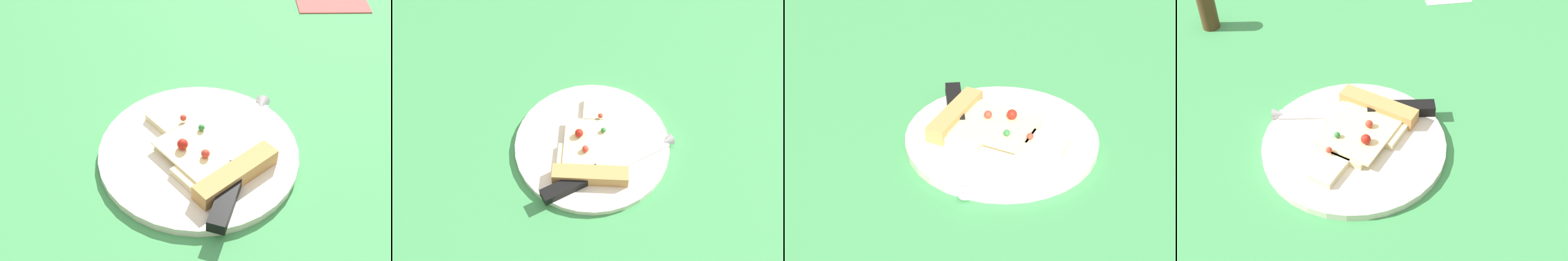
{
  "view_description": "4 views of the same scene",
  "coord_description": "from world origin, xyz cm",
  "views": [
    {
      "loc": [
        41.8,
        -0.5,
        50.57
      ],
      "look_at": [
        -7.02,
        -10.64,
        3.64
      ],
      "focal_mm": 49.39,
      "sensor_mm": 36.0,
      "label": 1
    },
    {
      "loc": [
        22.49,
        29.99,
        70.99
      ],
      "look_at": [
        -6.2,
        -10.82,
        3.29
      ],
      "focal_mm": 46.85,
      "sensor_mm": 36.0,
      "label": 2
    },
    {
      "loc": [
        -67.5,
        6.52,
        44.25
      ],
      "look_at": [
        -8.34,
        -6.2,
        3.54
      ],
      "focal_mm": 52.45,
      "sensor_mm": 36.0,
      "label": 3
    },
    {
      "loc": [
        -11.47,
        -62.8,
        54.72
      ],
      "look_at": [
        -3.72,
        -10.21,
        3.5
      ],
      "focal_mm": 49.47,
      "sensor_mm": 36.0,
      "label": 4
    }
  ],
  "objects": [
    {
      "name": "ground_plane",
      "position": [
        -0.03,
        0.0,
        -1.5
      ],
      "size": [
        145.77,
        145.77,
        3.0
      ],
      "color": "#3D8C4C",
      "rests_on": "ground"
    },
    {
      "name": "plate",
      "position": [
        -6.23,
        -9.61,
        0.55
      ],
      "size": [
        25.89,
        25.89,
        1.11
      ],
      "primitive_type": "cylinder",
      "color": "silver",
      "rests_on": "ground_plane"
    },
    {
      "name": "pizza_slice",
      "position": [
        -4.62,
        -7.57,
        1.9
      ],
      "size": [
        16.84,
        18.52,
        2.7
      ],
      "rotation": [
        0.0,
        0.0,
        2.48
      ],
      "color": "beige",
      "rests_on": "plate"
    },
    {
      "name": "knife",
      "position": [
        -3.18,
        -4.08,
        1.71
      ],
      "size": [
        24.09,
        4.72,
        2.45
      ],
      "rotation": [
        0.0,
        0.0,
        1.46
      ],
      "color": "silver",
      "rests_on": "plate"
    }
  ]
}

